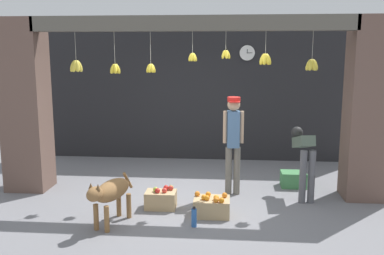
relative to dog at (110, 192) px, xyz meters
The scene contains 13 objects.
ground_plane 1.62m from the dog, 49.94° to the left, with size 60.00×60.00×0.00m, color slate.
shop_back_wall 4.14m from the dog, 75.59° to the left, with size 7.04×0.12×2.95m, color #232326.
shop_pillar_left 2.59m from the dog, 141.49° to the left, with size 0.70×0.60×2.95m, color brown.
shop_pillar_right 4.27m from the dog, 21.04° to the left, with size 0.70×0.60×2.95m, color brown.
storefront_awning 2.83m from the dog, 52.75° to the left, with size 5.14×0.26×0.92m.
dog is the anchor object (origin of this frame).
shopkeeper 2.30m from the dog, 40.86° to the left, with size 0.34×0.28×1.66m.
worker_stooping 3.19m from the dog, 26.03° to the left, with size 0.31×0.85×1.12m.
fruit_crate_oranges 1.51m from the dog, 18.92° to the left, with size 0.53×0.41×0.33m.
fruit_crate_apples 0.98m from the dog, 50.06° to the left, with size 0.47×0.32×0.34m.
produce_box_green 3.44m from the dog, 35.21° to the left, with size 0.44×0.34×0.27m, color #42844C.
water_bottle 1.21m from the dog, ahead, with size 0.08×0.08×0.28m.
wall_clock 4.70m from the dog, 62.39° to the left, with size 0.35×0.03×0.35m.
Camera 1 is at (0.61, -6.74, 2.40)m, focal length 40.00 mm.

